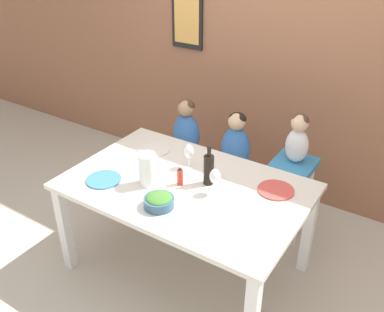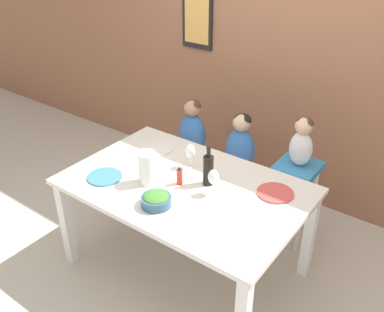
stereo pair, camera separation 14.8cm
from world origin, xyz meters
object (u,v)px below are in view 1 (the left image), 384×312
person_child_center (236,143)px  wine_glass_near (215,177)px  wine_glass_far (189,152)px  dinner_plate_back_left (154,150)px  person_baby_right (298,137)px  wine_bottle (209,169)px  salad_bowl_large (159,201)px  chair_far_left (187,161)px  dinner_plate_front_left (104,180)px  chair_right_highchair (292,179)px  paper_towel_roll (148,169)px  person_child_left (186,129)px  dinner_plate_back_right (276,190)px  chair_far_center (234,177)px

person_child_center → wine_glass_near: 0.83m
wine_glass_far → dinner_plate_back_left: 0.39m
person_baby_right → wine_bottle: (-0.35, -0.70, -0.03)m
person_baby_right → salad_bowl_large: bearing=-113.4°
chair_far_left → salad_bowl_large: salad_bowl_large is taller
wine_glass_far → wine_glass_near: bearing=-30.2°
person_child_center → dinner_plate_front_left: (-0.46, -1.05, 0.06)m
wine_bottle → wine_glass_near: (0.09, -0.08, 0.01)m
chair_right_highchair → wine_bottle: bearing=-116.6°
chair_far_left → person_baby_right: (0.99, 0.00, 0.52)m
wine_glass_far → salad_bowl_large: size_ratio=0.94×
chair_far_left → dinner_plate_back_left: (0.05, -0.53, 0.38)m
paper_towel_roll → dinner_plate_back_left: 0.48m
chair_far_left → wine_bottle: wine_bottle is taller
person_child_left → dinner_plate_back_right: person_child_left is taller
chair_far_left → paper_towel_roll: bearing=-71.6°
person_baby_right → dinner_plate_front_left: 1.44m
person_baby_right → salad_bowl_large: size_ratio=2.01×
wine_glass_near → dinner_plate_front_left: bearing=-158.8°
dinner_plate_back_left → wine_glass_near: bearing=-20.0°
wine_glass_far → person_child_left: bearing=125.1°
person_child_center → paper_towel_roll: bearing=-101.0°
person_child_left → wine_bottle: bearing=-47.4°
chair_far_center → wine_glass_far: 0.78m
chair_far_left → person_baby_right: size_ratio=1.15×
paper_towel_roll → salad_bowl_large: size_ratio=1.18×
chair_far_left → dinner_plate_front_left: 1.12m
paper_towel_roll → chair_far_center: bearing=79.0°
dinner_plate_front_left → person_child_center: bearing=66.3°
wine_bottle → person_child_center: bearing=102.6°
person_baby_right → wine_glass_near: person_baby_right is taller
wine_glass_near → wine_glass_far: (-0.32, 0.19, 0.00)m
chair_right_highchair → salad_bowl_large: (-0.47, -1.09, 0.26)m
chair_far_center → person_baby_right: (0.50, 0.00, 0.52)m
salad_bowl_large → paper_towel_roll: bearing=142.3°
chair_far_left → dinner_plate_back_right: (1.06, -0.53, 0.38)m
person_child_left → dinner_plate_front_left: size_ratio=2.15×
wine_glass_far → person_baby_right: bearing=45.9°
chair_right_highchair → wine_glass_near: wine_glass_near is taller
person_child_center → salad_bowl_large: size_ratio=2.69×
chair_far_left → wine_glass_far: size_ratio=2.47×
chair_far_left → dinner_plate_back_right: dinner_plate_back_right is taller
chair_far_center → paper_towel_roll: bearing=-101.0°
chair_far_left → person_child_center: (0.48, 0.00, 0.32)m
person_child_center → wine_glass_far: bearing=-96.6°
paper_towel_roll → salad_bowl_large: 0.28m
wine_glass_far → wine_bottle: bearing=-25.1°
chair_right_highchair → salad_bowl_large: bearing=-113.4°
wine_glass_far → dinner_plate_back_left: size_ratio=0.75×
wine_bottle → dinner_plate_back_right: bearing=21.1°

